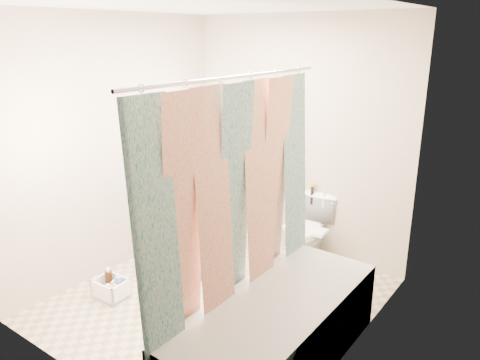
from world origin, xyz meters
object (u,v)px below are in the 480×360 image
Objects in this scene: plumber at (205,189)px; toilet at (310,231)px; cleaning_caddy at (112,289)px; bathtub at (276,331)px.

toilet is at bearing 109.52° from plumber.
cleaning_caddy is at bearing -127.18° from toilet.
bathtub is 1.60m from toilet.
toilet is 1.15m from plumber.
toilet is (-0.55, 1.51, 0.07)m from bathtub.
plumber is (-0.69, -0.77, 0.50)m from toilet.
cleaning_caddy is at bearing -52.02° from plumber.
bathtub is at bearing -73.67° from toilet.
toilet reaches higher than cleaning_caddy.
toilet is at bearing 54.08° from cleaning_caddy.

